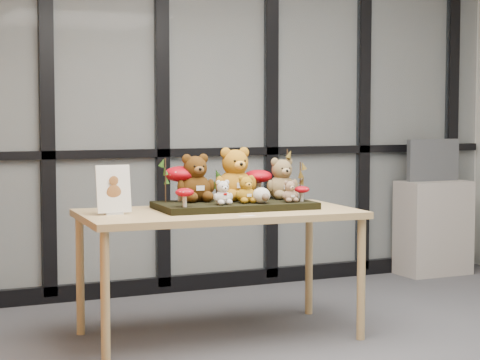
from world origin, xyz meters
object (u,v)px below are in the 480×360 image
diorama_tray (235,205)px  mushroom_back_left (181,182)px  bear_tan_back (282,176)px  bear_beige_small (290,190)px  sign_holder (114,192)px  display_table (219,221)px  bear_brown_medium (195,175)px  monitor (433,160)px  cabinet (433,228)px  bear_pooh_yellow (235,171)px  bear_white_bow (223,191)px  plush_cream_hedgehog (261,195)px  bear_small_yellow (246,188)px  mushroom_front_right (302,193)px  mushroom_front_left (185,197)px  mushroom_back_right (258,183)px

diorama_tray → mushroom_back_left: mushroom_back_left is taller
bear_tan_back → bear_beige_small: 0.23m
bear_beige_small → sign_holder: size_ratio=0.51×
display_table → bear_brown_medium: (-0.08, 0.18, 0.27)m
bear_tan_back → monitor: size_ratio=0.58×
display_table → cabinet: 2.72m
bear_pooh_yellow → bear_beige_small: bearing=-41.4°
display_table → bear_pooh_yellow: 0.37m
diorama_tray → bear_white_bow: bearing=-134.7°
bear_pooh_yellow → mushroom_back_left: (-0.32, 0.09, -0.06)m
plush_cream_hedgehog → mushroom_back_left: 0.51m
bear_brown_medium → mushroom_back_left: (-0.07, 0.06, -0.04)m
bear_pooh_yellow → bear_small_yellow: bearing=-90.0°
cabinet → monitor: size_ratio=1.58×
diorama_tray → mushroom_back_left: bearing=148.5°
bear_white_bow → diorama_tray: bearing=45.3°
display_table → mushroom_front_right: mushroom_front_right is taller
mushroom_front_left → mushroom_front_right: bearing=0.4°
bear_beige_small → bear_pooh_yellow: bearing=138.6°
display_table → mushroom_back_left: mushroom_back_left is taller
display_table → cabinet: (2.45, 1.15, -0.31)m
bear_tan_back → mushroom_back_right: 0.15m
bear_small_yellow → sign_holder: bearing=177.3°
bear_pooh_yellow → bear_brown_medium: bearing=177.4°
diorama_tray → bear_small_yellow: (0.04, -0.08, 0.11)m
bear_tan_back → monitor: (1.96, 1.05, 0.01)m
bear_tan_back → bear_small_yellow: bearing=-150.9°
display_table → bear_pooh_yellow: (0.18, 0.16, 0.29)m
mushroom_back_right → bear_brown_medium: bearing=-179.5°
diorama_tray → mushroom_front_left: size_ratio=7.81×
plush_cream_hedgehog → monitor: monitor is taller
diorama_tray → mushroom_back_right: 0.29m
mushroom_back_left → monitor: bearing=19.7°
bear_small_yellow → diorama_tray: bearing=118.4°
mushroom_front_left → monitor: monitor is taller
bear_pooh_yellow → plush_cream_hedgehog: bearing=-71.6°
mushroom_back_right → monitor: 2.31m
monitor → bear_brown_medium: bearing=-158.6°
display_table → monitor: monitor is taller
mushroom_back_left → mushroom_back_right: bearing=-6.4°
plush_cream_hedgehog → mushroom_back_right: bearing=71.6°
mushroom_front_left → mushroom_front_right: mushroom_front_left is taller
bear_beige_small → plush_cream_hedgehog: (-0.19, 0.01, -0.02)m
bear_tan_back → bear_white_bow: 0.52m
bear_white_bow → bear_brown_medium: bearing=111.2°
sign_holder → cabinet: size_ratio=0.36×
bear_white_bow → bear_beige_small: bear_white_bow is taller
bear_brown_medium → mushroom_back_right: size_ratio=1.59×
monitor → bear_white_bow: bearing=-153.3°
bear_brown_medium → mushroom_front_right: 0.66m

